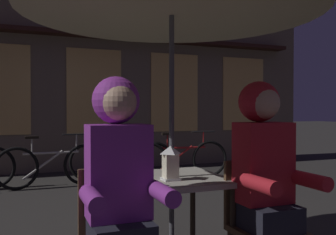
# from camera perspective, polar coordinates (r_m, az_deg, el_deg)

# --- Properties ---
(cafe_table) EXTENTS (0.72, 0.72, 0.74)m
(cafe_table) POSITION_cam_1_polar(r_m,az_deg,el_deg) (2.64, 0.57, -11.34)
(cafe_table) COLOR #B2AD9E
(cafe_table) RESTS_ON ground_plane
(lantern) EXTENTS (0.11, 0.11, 0.23)m
(lantern) POSITION_cam_1_polar(r_m,az_deg,el_deg) (2.48, 0.38, -6.91)
(lantern) COLOR white
(lantern) RESTS_ON cafe_table
(chair_right) EXTENTS (0.40, 0.40, 0.87)m
(chair_right) POSITION_cam_1_polar(r_m,az_deg,el_deg) (2.59, 14.06, -15.04)
(chair_right) COLOR #513823
(chair_right) RESTS_ON ground_plane
(person_left_hooded) EXTENTS (0.45, 0.56, 1.40)m
(person_left_hooded) POSITION_cam_1_polar(r_m,az_deg,el_deg) (2.06, -7.54, -9.01)
(person_left_hooded) COLOR black
(person_left_hooded) RESTS_ON ground_plane
(person_right_hooded) EXTENTS (0.45, 0.56, 1.40)m
(person_right_hooded) POSITION_cam_1_polar(r_m,az_deg,el_deg) (2.47, 14.87, -7.35)
(person_right_hooded) COLOR black
(person_right_hooded) RESTS_ON ground_plane
(shopfront_building) EXTENTS (10.00, 0.93, 6.20)m
(shopfront_building) POSITION_cam_1_polar(r_m,az_deg,el_deg) (8.12, -11.74, 14.48)
(shopfront_building) COLOR #6B5B4C
(shopfront_building) RESTS_ON ground_plane
(bicycle_third) EXTENTS (1.68, 0.12, 0.84)m
(bicycle_third) POSITION_cam_1_polar(r_m,az_deg,el_deg) (6.09, -17.63, -7.08)
(bicycle_third) COLOR black
(bicycle_third) RESTS_ON ground_plane
(bicycle_fourth) EXTENTS (1.65, 0.42, 0.84)m
(bicycle_fourth) POSITION_cam_1_polar(r_m,az_deg,el_deg) (6.40, -7.61, -6.64)
(bicycle_fourth) COLOR black
(bicycle_fourth) RESTS_ON ground_plane
(bicycle_fifth) EXTENTS (1.67, 0.24, 0.84)m
(bicycle_fifth) POSITION_cam_1_polar(r_m,az_deg,el_deg) (6.60, 2.29, -6.39)
(bicycle_fifth) COLOR black
(bicycle_fifth) RESTS_ON ground_plane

